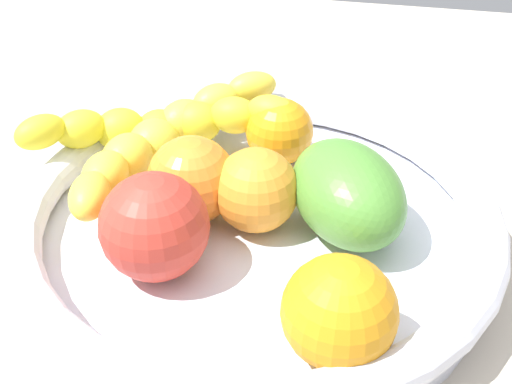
{
  "coord_description": "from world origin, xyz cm",
  "views": [
    {
      "loc": [
        8.16,
        -36.88,
        35.01
      ],
      "look_at": [
        0.0,
        0.0,
        8.34
      ],
      "focal_mm": 44.33,
      "sensor_mm": 36.0,
      "label": 1
    }
  ],
  "objects_px": {
    "orange_rear": "(339,312)",
    "fruit_bowl": "(256,222)",
    "banana_draped_right": "(163,138)",
    "orange_front": "(280,132)",
    "banana_draped_left": "(159,126)",
    "tomato_red": "(155,226)",
    "mango_green": "(347,193)",
    "orange_mid_right": "(190,183)",
    "orange_mid_left": "(258,190)"
  },
  "relations": [
    {
      "from": "orange_rear",
      "to": "fruit_bowl",
      "type": "bearing_deg",
      "value": 123.34
    },
    {
      "from": "banana_draped_right",
      "to": "orange_front",
      "type": "distance_m",
      "value": 0.1
    },
    {
      "from": "banana_draped_left",
      "to": "banana_draped_right",
      "type": "bearing_deg",
      "value": -60.94
    },
    {
      "from": "orange_rear",
      "to": "banana_draped_right",
      "type": "bearing_deg",
      "value": 134.34
    },
    {
      "from": "banana_draped_left",
      "to": "orange_rear",
      "type": "xyz_separation_m",
      "value": [
        0.17,
        -0.18,
        0.0
      ]
    },
    {
      "from": "orange_rear",
      "to": "tomato_red",
      "type": "height_order",
      "value": "tomato_red"
    },
    {
      "from": "mango_green",
      "to": "banana_draped_right",
      "type": "bearing_deg",
      "value": 162.61
    },
    {
      "from": "fruit_bowl",
      "to": "orange_mid_right",
      "type": "height_order",
      "value": "orange_mid_right"
    },
    {
      "from": "orange_mid_left",
      "to": "orange_rear",
      "type": "height_order",
      "value": "orange_rear"
    },
    {
      "from": "banana_draped_right",
      "to": "orange_mid_right",
      "type": "xyz_separation_m",
      "value": [
        0.04,
        -0.06,
        0.0
      ]
    },
    {
      "from": "tomato_red",
      "to": "banana_draped_right",
      "type": "bearing_deg",
      "value": 107.02
    },
    {
      "from": "orange_mid_right",
      "to": "mango_green",
      "type": "distance_m",
      "value": 0.12
    },
    {
      "from": "banana_draped_left",
      "to": "tomato_red",
      "type": "distance_m",
      "value": 0.14
    },
    {
      "from": "orange_mid_left",
      "to": "orange_mid_right",
      "type": "xyz_separation_m",
      "value": [
        -0.05,
        -0.0,
        0.0
      ]
    },
    {
      "from": "mango_green",
      "to": "tomato_red",
      "type": "distance_m",
      "value": 0.14
    },
    {
      "from": "orange_mid_right",
      "to": "tomato_red",
      "type": "height_order",
      "value": "tomato_red"
    },
    {
      "from": "orange_mid_left",
      "to": "banana_draped_right",
      "type": "bearing_deg",
      "value": 148.15
    },
    {
      "from": "fruit_bowl",
      "to": "mango_green",
      "type": "height_order",
      "value": "mango_green"
    },
    {
      "from": "banana_draped_right",
      "to": "banana_draped_left",
      "type": "bearing_deg",
      "value": 119.06
    },
    {
      "from": "banana_draped_left",
      "to": "orange_mid_left",
      "type": "height_order",
      "value": "orange_mid_left"
    },
    {
      "from": "banana_draped_left",
      "to": "fruit_bowl",
      "type": "bearing_deg",
      "value": -36.18
    },
    {
      "from": "orange_front",
      "to": "orange_rear",
      "type": "relative_size",
      "value": 0.85
    },
    {
      "from": "banana_draped_right",
      "to": "mango_green",
      "type": "height_order",
      "value": "mango_green"
    },
    {
      "from": "banana_draped_left",
      "to": "orange_mid_right",
      "type": "height_order",
      "value": "orange_mid_right"
    },
    {
      "from": "orange_mid_left",
      "to": "orange_rear",
      "type": "bearing_deg",
      "value": -57.16
    },
    {
      "from": "mango_green",
      "to": "tomato_red",
      "type": "bearing_deg",
      "value": -149.4
    },
    {
      "from": "orange_mid_right",
      "to": "tomato_red",
      "type": "relative_size",
      "value": 0.9
    },
    {
      "from": "orange_front",
      "to": "orange_rear",
      "type": "xyz_separation_m",
      "value": [
        0.07,
        -0.2,
        0.0
      ]
    },
    {
      "from": "orange_rear",
      "to": "banana_draped_left",
      "type": "bearing_deg",
      "value": 133.26
    },
    {
      "from": "banana_draped_left",
      "to": "orange_mid_right",
      "type": "xyz_separation_m",
      "value": [
        0.05,
        -0.08,
        0.0
      ]
    },
    {
      "from": "fruit_bowl",
      "to": "banana_draped_right",
      "type": "xyz_separation_m",
      "value": [
        -0.09,
        0.06,
        0.03
      ]
    },
    {
      "from": "orange_mid_right",
      "to": "tomato_red",
      "type": "distance_m",
      "value": 0.06
    },
    {
      "from": "banana_draped_right",
      "to": "mango_green",
      "type": "distance_m",
      "value": 0.17
    },
    {
      "from": "orange_rear",
      "to": "tomato_red",
      "type": "distance_m",
      "value": 0.14
    },
    {
      "from": "banana_draped_left",
      "to": "orange_front",
      "type": "height_order",
      "value": "banana_draped_left"
    },
    {
      "from": "banana_draped_right",
      "to": "orange_mid_left",
      "type": "bearing_deg",
      "value": -31.85
    },
    {
      "from": "orange_front",
      "to": "tomato_red",
      "type": "bearing_deg",
      "value": -109.55
    },
    {
      "from": "banana_draped_right",
      "to": "orange_front",
      "type": "height_order",
      "value": "orange_front"
    },
    {
      "from": "orange_front",
      "to": "mango_green",
      "type": "xyz_separation_m",
      "value": [
        0.07,
        -0.08,
        0.0
      ]
    },
    {
      "from": "orange_front",
      "to": "orange_mid_left",
      "type": "distance_m",
      "value": 0.09
    },
    {
      "from": "orange_front",
      "to": "orange_mid_left",
      "type": "xyz_separation_m",
      "value": [
        0.0,
        -0.09,
        0.0
      ]
    },
    {
      "from": "mango_green",
      "to": "orange_front",
      "type": "bearing_deg",
      "value": 127.79
    },
    {
      "from": "orange_mid_left",
      "to": "orange_mid_right",
      "type": "distance_m",
      "value": 0.05
    },
    {
      "from": "mango_green",
      "to": "banana_draped_left",
      "type": "bearing_deg",
      "value": 158.61
    },
    {
      "from": "banana_draped_left",
      "to": "mango_green",
      "type": "xyz_separation_m",
      "value": [
        0.17,
        -0.07,
        0.0
      ]
    },
    {
      "from": "tomato_red",
      "to": "mango_green",
      "type": "bearing_deg",
      "value": 30.6
    },
    {
      "from": "orange_front",
      "to": "fruit_bowl",
      "type": "bearing_deg",
      "value": -90.2
    },
    {
      "from": "fruit_bowl",
      "to": "orange_mid_left",
      "type": "xyz_separation_m",
      "value": [
        0.0,
        -0.0,
        0.03
      ]
    },
    {
      "from": "banana_draped_right",
      "to": "orange_mid_right",
      "type": "distance_m",
      "value": 0.08
    },
    {
      "from": "orange_mid_right",
      "to": "orange_rear",
      "type": "height_order",
      "value": "same"
    }
  ]
}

